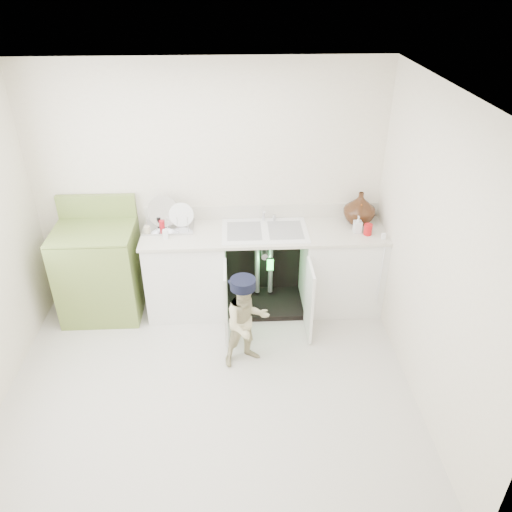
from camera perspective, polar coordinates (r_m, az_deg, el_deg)
The scene contains 5 objects.
ground at distance 4.53m, azimuth -5.28°, elevation -14.75°, with size 3.50×3.50×0.00m, color #BDB4A6.
room_shell at distance 3.74m, azimuth -6.18°, elevation -1.21°, with size 6.00×5.50×1.26m.
counter_run at distance 5.18m, azimuth 1.29°, elevation -1.22°, with size 2.44×1.02×1.23m.
avocado_stove at distance 5.32m, azimuth -17.42°, elevation -1.60°, with size 0.78×0.65×1.21m.
repair_worker at distance 4.47m, azimuth -1.08°, elevation -7.46°, with size 0.54×0.76×0.90m.
Camera 1 is at (0.25, -3.17, 3.22)m, focal length 35.00 mm.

